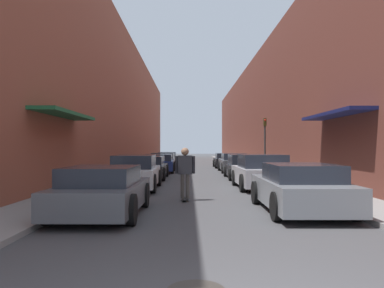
# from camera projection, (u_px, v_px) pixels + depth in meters

# --- Properties ---
(ground) EXTENTS (136.34, 136.34, 0.00)m
(ground) POSITION_uv_depth(u_px,v_px,m) (194.00, 170.00, 27.63)
(ground) COLOR #424244
(curb_strip_left) EXTENTS (1.80, 61.97, 0.12)m
(curb_strip_left) POSITION_uv_depth(u_px,v_px,m) (144.00, 165.00, 33.79)
(curb_strip_left) COLOR gray
(curb_strip_left) RESTS_ON ground
(curb_strip_right) EXTENTS (1.80, 61.97, 0.12)m
(curb_strip_right) POSITION_uv_depth(u_px,v_px,m) (243.00, 165.00, 33.87)
(curb_strip_right) COLOR gray
(curb_strip_right) RESTS_ON ground
(building_row_left) EXTENTS (4.90, 61.97, 11.09)m
(building_row_left) POSITION_uv_depth(u_px,v_px,m) (112.00, 105.00, 33.80)
(building_row_left) COLOR brown
(building_row_left) RESTS_ON ground
(building_row_right) EXTENTS (4.90, 61.97, 9.70)m
(building_row_right) POSITION_uv_depth(u_px,v_px,m) (274.00, 112.00, 33.93)
(building_row_right) COLOR brown
(building_row_right) RESTS_ON ground
(parked_car_left_0) EXTENTS (1.98, 4.05, 1.22)m
(parked_car_left_0) POSITION_uv_depth(u_px,v_px,m) (103.00, 191.00, 9.27)
(parked_car_left_0) COLOR #515459
(parked_car_left_0) RESTS_ON ground
(parked_car_left_1) EXTENTS (1.88, 4.27, 1.38)m
(parked_car_left_1) POSITION_uv_depth(u_px,v_px,m) (135.00, 173.00, 14.98)
(parked_car_left_1) COLOR silver
(parked_car_left_1) RESTS_ON ground
(parked_car_left_2) EXTENTS (2.03, 4.47, 1.22)m
(parked_car_left_2) POSITION_uv_depth(u_px,v_px,m) (148.00, 168.00, 20.02)
(parked_car_left_2) COLOR #232326
(parked_car_left_2) RESTS_ON ground
(parked_car_left_3) EXTENTS (2.07, 4.22, 1.22)m
(parked_car_left_3) POSITION_uv_depth(u_px,v_px,m) (159.00, 163.00, 25.07)
(parked_car_left_3) COLOR navy
(parked_car_left_3) RESTS_ON ground
(parked_car_left_4) EXTENTS (2.08, 4.56, 1.23)m
(parked_car_left_4) POSITION_uv_depth(u_px,v_px,m) (163.00, 161.00, 30.13)
(parked_car_left_4) COLOR gray
(parked_car_left_4) RESTS_ON ground
(parked_car_left_5) EXTENTS (1.99, 3.92, 1.22)m
(parked_car_left_5) POSITION_uv_depth(u_px,v_px,m) (167.00, 159.00, 35.87)
(parked_car_left_5) COLOR #232326
(parked_car_left_5) RESTS_ON ground
(parked_car_right_0) EXTENTS (2.00, 4.27, 1.26)m
(parked_car_right_0) POSITION_uv_depth(u_px,v_px,m) (300.00, 188.00, 9.82)
(parked_car_right_0) COLOR gray
(parked_car_right_0) RESTS_ON ground
(parked_car_right_1) EXTENTS (2.06, 3.97, 1.40)m
(parked_car_right_1) POSITION_uv_depth(u_px,v_px,m) (261.00, 172.00, 15.25)
(parked_car_right_1) COLOR #B7B7BC
(parked_car_right_1) RESTS_ON ground
(parked_car_right_2) EXTENTS (1.97, 4.17, 1.30)m
(parked_car_right_2) POSITION_uv_depth(u_px,v_px,m) (244.00, 167.00, 20.09)
(parked_car_right_2) COLOR black
(parked_car_right_2) RESTS_ON ground
(parked_car_right_3) EXTENTS (1.86, 4.66, 1.28)m
(parked_car_right_3) POSITION_uv_depth(u_px,v_px,m) (233.00, 163.00, 25.39)
(parked_car_right_3) COLOR #515459
(parked_car_right_3) RESTS_ON ground
(parked_car_right_4) EXTENTS (1.86, 4.13, 1.20)m
(parked_car_right_4) POSITION_uv_depth(u_px,v_px,m) (225.00, 161.00, 30.91)
(parked_car_right_4) COLOR black
(parked_car_right_4) RESTS_ON ground
(skateboarder) EXTENTS (0.64, 0.78, 1.68)m
(skateboarder) POSITION_uv_depth(u_px,v_px,m) (185.00, 168.00, 11.83)
(skateboarder) COLOR black
(skateboarder) RESTS_ON ground
(traffic_light) EXTENTS (0.16, 0.22, 3.23)m
(traffic_light) POSITION_uv_depth(u_px,v_px,m) (265.00, 139.00, 21.35)
(traffic_light) COLOR #2D2D2D
(traffic_light) RESTS_ON curb_strip_right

